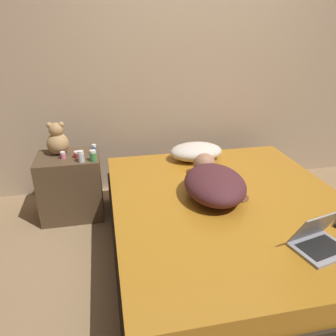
{
  "coord_description": "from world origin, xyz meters",
  "views": [
    {
      "loc": [
        -0.85,
        -1.9,
        1.6
      ],
      "look_at": [
        -0.41,
        0.25,
        0.62
      ],
      "focal_mm": 35.0,
      "sensor_mm": 36.0,
      "label": 1
    }
  ],
  "objects_px": {
    "pillow": "(196,152)",
    "laptop": "(319,240)",
    "person_lying": "(214,182)",
    "bottle_blue": "(94,149)",
    "bottle_pink": "(63,155)",
    "bottle_red": "(77,155)",
    "teddy_bear": "(57,140)",
    "bottle_green": "(93,156)",
    "bottle_clear": "(81,156)"
  },
  "relations": [
    {
      "from": "person_lying",
      "to": "bottle_blue",
      "type": "height_order",
      "value": "bottle_blue"
    },
    {
      "from": "person_lying",
      "to": "bottle_green",
      "type": "bearing_deg",
      "value": 154.87
    },
    {
      "from": "pillow",
      "to": "bottle_clear",
      "type": "bearing_deg",
      "value": -171.59
    },
    {
      "from": "laptop",
      "to": "bottle_green",
      "type": "bearing_deg",
      "value": 121.51
    },
    {
      "from": "person_lying",
      "to": "bottle_clear",
      "type": "relative_size",
      "value": 8.44
    },
    {
      "from": "bottle_blue",
      "to": "pillow",
      "type": "bearing_deg",
      "value": -0.1
    },
    {
      "from": "person_lying",
      "to": "bottle_clear",
      "type": "height_order",
      "value": "bottle_clear"
    },
    {
      "from": "bottle_green",
      "to": "teddy_bear",
      "type": "bearing_deg",
      "value": 142.98
    },
    {
      "from": "pillow",
      "to": "bottle_pink",
      "type": "relative_size",
      "value": 8.19
    },
    {
      "from": "person_lying",
      "to": "bottle_clear",
      "type": "bearing_deg",
      "value": 157.57
    },
    {
      "from": "bottle_green",
      "to": "person_lying",
      "type": "bearing_deg",
      "value": -31.36
    },
    {
      "from": "teddy_bear",
      "to": "bottle_green",
      "type": "relative_size",
      "value": 3.13
    },
    {
      "from": "bottle_pink",
      "to": "bottle_blue",
      "type": "bearing_deg",
      "value": 10.75
    },
    {
      "from": "pillow",
      "to": "bottle_clear",
      "type": "relative_size",
      "value": 5.15
    },
    {
      "from": "bottle_red",
      "to": "bottle_pink",
      "type": "distance_m",
      "value": 0.11
    },
    {
      "from": "laptop",
      "to": "bottle_green",
      "type": "height_order",
      "value": "laptop"
    },
    {
      "from": "pillow",
      "to": "laptop",
      "type": "bearing_deg",
      "value": -77.37
    },
    {
      "from": "laptop",
      "to": "bottle_red",
      "type": "height_order",
      "value": "laptop"
    },
    {
      "from": "person_lying",
      "to": "laptop",
      "type": "distance_m",
      "value": 0.81
    },
    {
      "from": "laptop",
      "to": "bottle_clear",
      "type": "height_order",
      "value": "laptop"
    },
    {
      "from": "teddy_bear",
      "to": "bottle_red",
      "type": "height_order",
      "value": "teddy_bear"
    },
    {
      "from": "teddy_bear",
      "to": "bottle_clear",
      "type": "distance_m",
      "value": 0.3
    },
    {
      "from": "teddy_bear",
      "to": "bottle_red",
      "type": "bearing_deg",
      "value": -38.04
    },
    {
      "from": "bottle_pink",
      "to": "teddy_bear",
      "type": "bearing_deg",
      "value": 110.38
    },
    {
      "from": "teddy_bear",
      "to": "bottle_blue",
      "type": "relative_size",
      "value": 3.28
    },
    {
      "from": "person_lying",
      "to": "laptop",
      "type": "relative_size",
      "value": 2.38
    },
    {
      "from": "laptop",
      "to": "bottle_pink",
      "type": "bearing_deg",
      "value": 124.5
    },
    {
      "from": "person_lying",
      "to": "laptop",
      "type": "xyz_separation_m",
      "value": [
        0.37,
        -0.72,
        -0.05
      ]
    },
    {
      "from": "teddy_bear",
      "to": "bottle_clear",
      "type": "bearing_deg",
      "value": -48.56
    },
    {
      "from": "bottle_clear",
      "to": "laptop",
      "type": "bearing_deg",
      "value": -43.12
    },
    {
      "from": "teddy_bear",
      "to": "bottle_pink",
      "type": "relative_size",
      "value": 4.8
    },
    {
      "from": "bottle_pink",
      "to": "pillow",
      "type": "bearing_deg",
      "value": 2.31
    },
    {
      "from": "bottle_clear",
      "to": "bottle_red",
      "type": "bearing_deg",
      "value": 110.86
    },
    {
      "from": "person_lying",
      "to": "bottle_blue",
      "type": "xyz_separation_m",
      "value": [
        -0.85,
        0.67,
        0.07
      ]
    },
    {
      "from": "teddy_bear",
      "to": "person_lying",
      "type": "bearing_deg",
      "value": -32.87
    },
    {
      "from": "bottle_green",
      "to": "bottle_red",
      "type": "distance_m",
      "value": 0.16
    },
    {
      "from": "pillow",
      "to": "bottle_red",
      "type": "relative_size",
      "value": 8.72
    },
    {
      "from": "bottle_red",
      "to": "teddy_bear",
      "type": "bearing_deg",
      "value": 141.96
    },
    {
      "from": "bottle_red",
      "to": "bottle_clear",
      "type": "bearing_deg",
      "value": -69.14
    },
    {
      "from": "bottle_red",
      "to": "bottle_green",
      "type": "bearing_deg",
      "value": -35.78
    },
    {
      "from": "laptop",
      "to": "bottle_green",
      "type": "xyz_separation_m",
      "value": [
        -1.23,
        1.24,
        0.12
      ]
    },
    {
      "from": "bottle_blue",
      "to": "bottle_clear",
      "type": "distance_m",
      "value": 0.18
    },
    {
      "from": "pillow",
      "to": "bottle_pink",
      "type": "bearing_deg",
      "value": -177.69
    },
    {
      "from": "bottle_blue",
      "to": "bottle_clear",
      "type": "xyz_separation_m",
      "value": [
        -0.1,
        -0.15,
        0.0
      ]
    },
    {
      "from": "pillow",
      "to": "bottle_pink",
      "type": "height_order",
      "value": "bottle_pink"
    },
    {
      "from": "pillow",
      "to": "person_lying",
      "type": "bearing_deg",
      "value": -95.1
    },
    {
      "from": "pillow",
      "to": "teddy_bear",
      "type": "xyz_separation_m",
      "value": [
        -1.21,
        0.07,
        0.17
      ]
    },
    {
      "from": "teddy_bear",
      "to": "pillow",
      "type": "bearing_deg",
      "value": -3.35
    },
    {
      "from": "teddy_bear",
      "to": "bottle_pink",
      "type": "xyz_separation_m",
      "value": [
        0.04,
        -0.12,
        -0.09
      ]
    },
    {
      "from": "pillow",
      "to": "bottle_green",
      "type": "height_order",
      "value": "bottle_green"
    }
  ]
}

